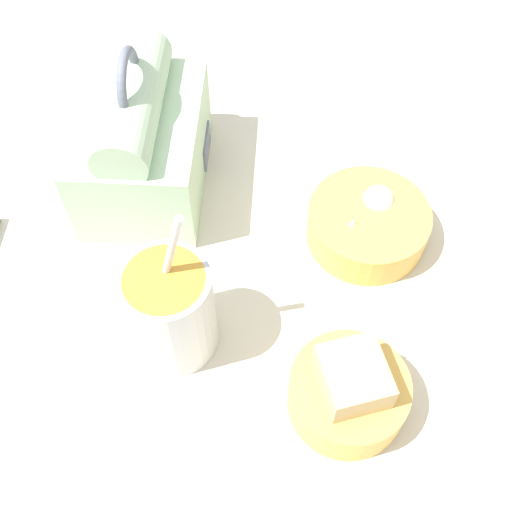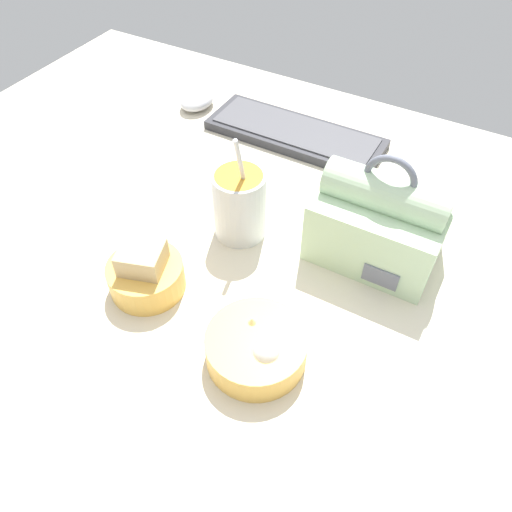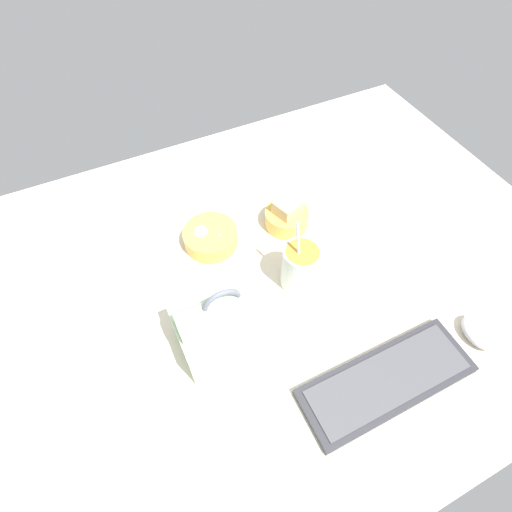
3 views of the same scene
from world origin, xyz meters
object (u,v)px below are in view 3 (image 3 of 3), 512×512
Objects in this scene: lunch_bag at (225,323)px; bento_bowl_sandwich at (287,216)px; bento_bowl_snacks at (211,237)px; keyboard at (387,381)px; soup_cup at (299,267)px; computer_mouse at (480,332)px.

lunch_bag is 1.70× the size of bento_bowl_sandwich.
bento_bowl_snacks is at bearing -104.92° from lunch_bag.
soup_cup is at bearing -81.57° from keyboard.
soup_cup is 1.74× the size of bento_bowl_sandwich.
bento_bowl_sandwich is at bearing -139.43° from lunch_bag.
soup_cup is 40.27cm from computer_mouse.
bento_bowl_sandwich is (-2.00, -45.29, 2.03)cm from keyboard.
computer_mouse is (-41.63, 48.17, -0.67)cm from bento_bowl_snacks.
soup_cup is 2.24× the size of computer_mouse.
keyboard is 51.14cm from bento_bowl_snacks.
keyboard is 4.09× the size of computer_mouse.
soup_cup reaches higher than computer_mouse.
lunch_bag is 1.42× the size of bento_bowl_snacks.
keyboard is at bearing 137.66° from lunch_bag.
bento_bowl_sandwich reaches higher than computer_mouse.
bento_bowl_snacks is at bearing -54.97° from soup_cup.
lunch_bag is at bearing 16.12° from soup_cup.
keyboard is at bearing 87.47° from bento_bowl_sandwich.
bento_bowl_sandwich is 1.28× the size of computer_mouse.
bento_bowl_sandwich is at bearing -110.15° from soup_cup.
computer_mouse is (-23.75, 0.28, 0.69)cm from keyboard.
lunch_bag is at bearing -25.17° from computer_mouse.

